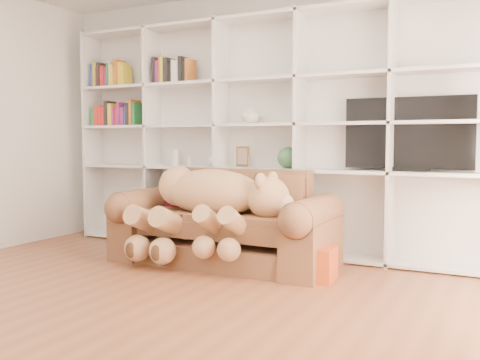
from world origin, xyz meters
The scene contains 14 objects.
floor centered at (0.00, 0.00, 0.00)m, with size 5.00×5.00×0.00m, color brown.
wall_back centered at (0.00, 2.50, 1.35)m, with size 5.00×0.02×2.70m, color white.
bookshelf centered at (-0.24, 2.36, 1.31)m, with size 4.43×0.35×2.40m.
sofa centered at (-0.07, 1.71, 0.33)m, with size 2.05×0.89×0.86m.
teddy_bear centered at (-0.15, 1.53, 0.59)m, with size 1.44×0.81×0.83m.
throw_pillow centered at (-0.63, 1.85, 0.64)m, with size 0.40×0.13×0.40m, color #500D1F.
gift_box centered at (0.87, 1.49, 0.14)m, with size 0.34×0.32×0.27m, color #D04C1B.
tv centered at (1.46, 2.35, 1.19)m, with size 1.13×0.18×0.67m.
picture_frame centered at (-0.19, 2.30, 0.98)m, with size 0.17×0.03×0.21m, color brown.
green_vase centered at (0.32, 2.30, 0.97)m, with size 0.21×0.21×0.21m, color #315F3B.
figurine_tall centered at (-1.03, 2.30, 0.95)m, with size 0.09×0.09×0.18m, color silver.
figurine_short centered at (-0.84, 2.30, 0.92)m, with size 0.06×0.06×0.10m, color silver.
snow_globe centered at (-0.56, 2.30, 0.92)m, with size 0.10×0.10×0.10m, color white.
shelf_vase centered at (-0.10, 2.30, 1.41)m, with size 0.18×0.18×0.19m, color beige.
Camera 1 is at (2.29, -2.63, 1.14)m, focal length 40.00 mm.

